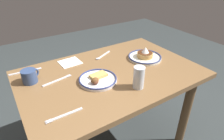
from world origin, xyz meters
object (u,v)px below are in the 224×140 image
Objects in this scene: plate_near_main at (145,56)px; drinking_glass at (139,79)px; tea_spoon at (101,56)px; fork_near at (64,115)px; fork_far at (58,80)px; coffee_mug at (30,76)px; paper_napkin at (70,62)px; plate_center_pancakes at (98,79)px; butter_knife at (25,71)px.

plate_near_main is 1.84× the size of drinking_glass.
plate_near_main is at bearing 142.70° from tea_spoon.
tea_spoon is (-0.02, -0.49, -0.06)m from drinking_glass.
fork_near is (0.76, 0.27, -0.02)m from plate_near_main.
drinking_glass is at bearing 139.39° from fork_far.
fork_near is 0.69m from tea_spoon.
fork_near is (-0.07, 0.41, -0.04)m from coffee_mug.
plate_near_main is 1.48× the size of tea_spoon.
drinking_glass is 0.49m from tea_spoon.
paper_napkin is at bearing -9.63° from tea_spoon.
plate_near_main is 0.84m from coffee_mug.
plate_near_main reaches higher than coffee_mug.
fork_far is (0.16, 0.19, 0.00)m from paper_napkin.
fork_near and fork_far have the same top height.
fork_near reaches higher than paper_napkin.
fork_near is (0.29, 0.19, -0.01)m from plate_center_pancakes.
coffee_mug reaches higher than paper_napkin.
drinking_glass is 0.79m from butter_knife.
plate_near_main reaches higher than butter_knife.
plate_center_pancakes reaches higher than fork_near.
plate_center_pancakes is 0.35m from tea_spoon.
tea_spoon is (-0.56, 0.08, 0.00)m from butter_knife.
fork_far is (0.39, -0.34, -0.06)m from drinking_glass.
drinking_glass is at bearing 133.80° from butter_knife.
tea_spoon is (-0.56, -0.07, -0.04)m from coffee_mug.
tea_spoon is at bearing -172.67° from coffee_mug.
paper_napkin is 0.32m from butter_knife.
fork_near is at bearing 65.32° from paper_napkin.
fork_far is at bearing -103.21° from fork_near.
plate_near_main is at bearing -169.53° from plate_center_pancakes.
paper_napkin is 0.78× the size of fork_near.
paper_napkin is (-0.31, -0.11, -0.04)m from coffee_mug.
butter_knife is (0.00, -0.15, -0.04)m from coffee_mug.
drinking_glass is 0.73× the size of fork_near.
plate_center_pancakes reaches higher than paper_napkin.
coffee_mug reaches higher than tea_spoon.
drinking_glass reaches higher than tea_spoon.
plate_center_pancakes is 1.27× the size of fork_near.
plate_near_main is 0.48m from plate_center_pancakes.
coffee_mug reaches higher than fork_far.
drinking_glass reaches higher than butter_knife.
plate_center_pancakes is 0.35m from fork_near.
fork_far is (-0.08, -0.33, -0.00)m from fork_near.
fork_near is at bearing 32.40° from plate_center_pancakes.
plate_center_pancakes is 0.26m from fork_far.
butter_knife is (0.37, -0.37, -0.01)m from plate_center_pancakes.
drinking_glass is 0.80× the size of tea_spoon.
drinking_glass is 0.65× the size of butter_knife.
plate_near_main is at bearing 154.39° from paper_napkin.
plate_center_pancakes is 0.43m from coffee_mug.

